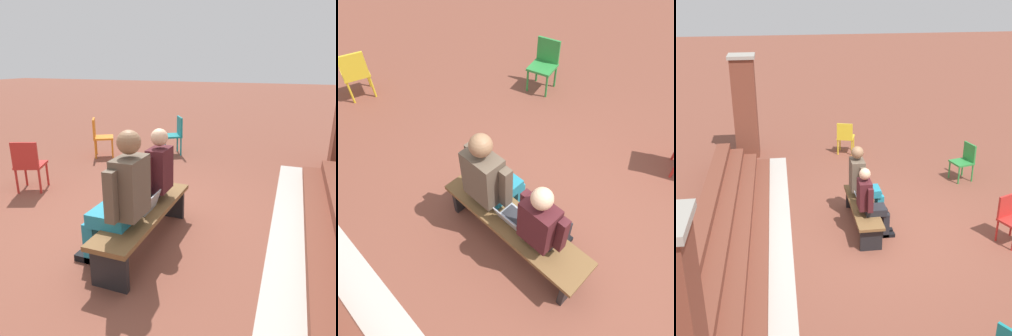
{
  "view_description": "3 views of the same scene",
  "coord_description": "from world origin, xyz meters",
  "views": [
    {
      "loc": [
        3.26,
        1.75,
        2.02
      ],
      "look_at": [
        0.33,
        0.64,
        0.99
      ],
      "focal_mm": 35.0,
      "sensor_mm": 36.0,
      "label": 1
    },
    {
      "loc": [
        -1.0,
        1.75,
        3.38
      ],
      "look_at": [
        0.65,
        0.07,
        0.77
      ],
      "focal_mm": 35.0,
      "sensor_mm": 36.0,
      "label": 2
    },
    {
      "loc": [
        -7.17,
        1.75,
        4.31
      ],
      "look_at": [
        0.62,
        0.63,
        1.04
      ],
      "focal_mm": 50.0,
      "sensor_mm": 36.0,
      "label": 3
    }
  ],
  "objects": [
    {
      "name": "plastic_chair_near_bench_right",
      "position": [
        2.06,
        -2.3,
        0.48
      ],
      "size": [
        0.51,
        0.51,
        0.84
      ],
      "color": "#2D893D",
      "rests_on": "ground"
    },
    {
      "name": "laptop",
      "position": [
        0.28,
        0.35,
        0.5
      ],
      "size": [
        0.32,
        0.29,
        0.21
      ],
      "color": "#9EA0A5",
      "rests_on": "bench"
    },
    {
      "name": "bench",
      "position": [
        0.26,
        0.34,
        0.35
      ],
      "size": [
        1.8,
        0.44,
        0.45
      ],
      "color": "brown",
      "rests_on": "ground"
    },
    {
      "name": "person_adult",
      "position": [
        0.67,
        0.27,
        0.75
      ],
      "size": [
        0.59,
        0.75,
        1.43
      ],
      "color": "teal",
      "rests_on": "ground"
    },
    {
      "name": "plastic_chair_mid_courtyard",
      "position": [
        4.07,
        0.1,
        0.48
      ],
      "size": [
        0.52,
        0.52,
        0.84
      ],
      "color": "gold",
      "rests_on": "ground"
    },
    {
      "name": "ground_plane",
      "position": [
        0.0,
        0.0,
        0.0
      ],
      "size": [
        60.0,
        60.0,
        0.0
      ],
      "primitive_type": "plane",
      "color": "brown"
    },
    {
      "name": "person_student",
      "position": [
        -0.08,
        0.28,
        0.7
      ],
      "size": [
        0.52,
        0.65,
        1.3
      ],
      "color": "#232328",
      "rests_on": "ground"
    }
  ]
}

